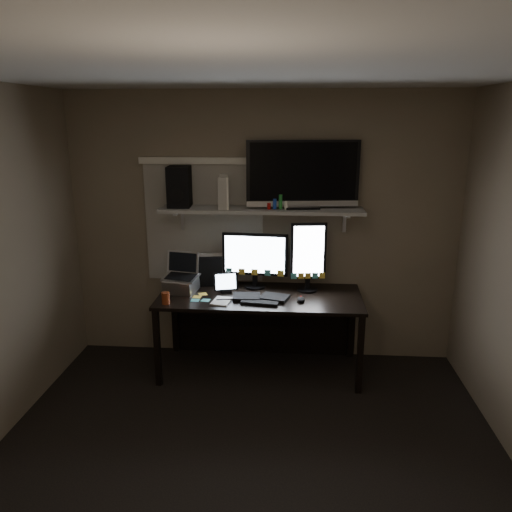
# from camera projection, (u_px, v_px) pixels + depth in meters

# --- Properties ---
(floor) EXTENTS (3.60, 3.60, 0.00)m
(floor) POSITION_uv_depth(u_px,v_px,m) (245.00, 475.00, 3.26)
(floor) COLOR black
(floor) RESTS_ON ground
(ceiling) EXTENTS (3.60, 3.60, 0.00)m
(ceiling) POSITION_uv_depth(u_px,v_px,m) (242.00, 69.00, 2.59)
(ceiling) COLOR silver
(ceiling) RESTS_ON back_wall
(back_wall) EXTENTS (3.60, 0.00, 3.60)m
(back_wall) POSITION_uv_depth(u_px,v_px,m) (263.00, 229.00, 4.65)
(back_wall) COLOR #716451
(back_wall) RESTS_ON floor
(window_blinds) EXTENTS (1.10, 0.02, 1.10)m
(window_blinds) POSITION_uv_depth(u_px,v_px,m) (204.00, 223.00, 4.67)
(window_blinds) COLOR beige
(window_blinds) RESTS_ON back_wall
(desk) EXTENTS (1.80, 0.75, 0.73)m
(desk) POSITION_uv_depth(u_px,v_px,m) (261.00, 309.00, 4.60)
(desk) COLOR black
(desk) RESTS_ON floor
(wall_shelf) EXTENTS (1.80, 0.35, 0.03)m
(wall_shelf) POSITION_uv_depth(u_px,v_px,m) (262.00, 210.00, 4.43)
(wall_shelf) COLOR #A9AAA5
(wall_shelf) RESTS_ON back_wall
(monitor_landscape) EXTENTS (0.61, 0.11, 0.53)m
(monitor_landscape) POSITION_uv_depth(u_px,v_px,m) (255.00, 260.00, 4.57)
(monitor_landscape) COLOR black
(monitor_landscape) RESTS_ON desk
(monitor_portrait) EXTENTS (0.33, 0.10, 0.64)m
(monitor_portrait) POSITION_uv_depth(u_px,v_px,m) (308.00, 257.00, 4.47)
(monitor_portrait) COLOR black
(monitor_portrait) RESTS_ON desk
(keyboard) EXTENTS (0.51, 0.25, 0.03)m
(keyboard) POSITION_uv_depth(u_px,v_px,m) (260.00, 297.00, 4.34)
(keyboard) COLOR black
(keyboard) RESTS_ON desk
(mouse) EXTENTS (0.07, 0.10, 0.04)m
(mouse) POSITION_uv_depth(u_px,v_px,m) (301.00, 300.00, 4.28)
(mouse) COLOR black
(mouse) RESTS_ON desk
(notepad) EXTENTS (0.18, 0.23, 0.01)m
(notepad) POSITION_uv_depth(u_px,v_px,m) (222.00, 301.00, 4.27)
(notepad) COLOR silver
(notepad) RESTS_ON desk
(tablet) EXTENTS (0.23, 0.15, 0.19)m
(tablet) POSITION_uv_depth(u_px,v_px,m) (226.00, 282.00, 4.48)
(tablet) COLOR black
(tablet) RESTS_ON desk
(file_sorter) EXTENTS (0.25, 0.15, 0.30)m
(file_sorter) POSITION_uv_depth(u_px,v_px,m) (210.00, 270.00, 4.67)
(file_sorter) COLOR black
(file_sorter) RESTS_ON desk
(laptop) EXTENTS (0.35, 0.31, 0.35)m
(laptop) POSITION_uv_depth(u_px,v_px,m) (181.00, 274.00, 4.47)
(laptop) COLOR silver
(laptop) RESTS_ON desk
(cup) EXTENTS (0.08, 0.08, 0.10)m
(cup) POSITION_uv_depth(u_px,v_px,m) (166.00, 298.00, 4.22)
(cup) COLOR maroon
(cup) RESTS_ON desk
(sticky_notes) EXTENTS (0.34, 0.28, 0.00)m
(sticky_notes) POSITION_uv_depth(u_px,v_px,m) (195.00, 297.00, 4.39)
(sticky_notes) COLOR yellow
(sticky_notes) RESTS_ON desk
(tv) EXTENTS (1.00, 0.30, 0.59)m
(tv) POSITION_uv_depth(u_px,v_px,m) (303.00, 175.00, 4.34)
(tv) COLOR black
(tv) RESTS_ON wall_shelf
(game_console) EXTENTS (0.11, 0.24, 0.28)m
(game_console) POSITION_uv_depth(u_px,v_px,m) (224.00, 192.00, 4.40)
(game_console) COLOR silver
(game_console) RESTS_ON wall_shelf
(speaker) EXTENTS (0.21, 0.25, 0.36)m
(speaker) POSITION_uv_depth(u_px,v_px,m) (179.00, 187.00, 4.45)
(speaker) COLOR black
(speaker) RESTS_ON wall_shelf
(bottles) EXTENTS (0.20, 0.09, 0.12)m
(bottles) POSITION_uv_depth(u_px,v_px,m) (278.00, 203.00, 4.33)
(bottles) COLOR #A50F0C
(bottles) RESTS_ON wall_shelf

